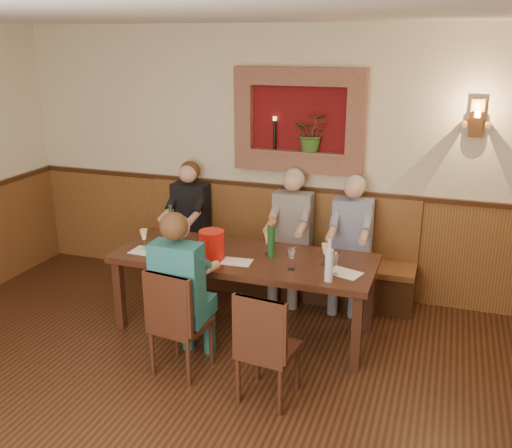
# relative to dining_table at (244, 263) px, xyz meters

# --- Properties ---
(room_shell) EXTENTS (6.04, 6.04, 2.82)m
(room_shell) POSITION_rel_dining_table_xyz_m (0.00, -1.85, 1.21)
(room_shell) COLOR beige
(room_shell) RESTS_ON ground
(wainscoting) EXTENTS (6.02, 6.02, 1.15)m
(wainscoting) POSITION_rel_dining_table_xyz_m (0.00, -1.85, -0.09)
(wainscoting) COLOR brown
(wainscoting) RESTS_ON ground
(wall_niche) EXTENTS (1.36, 0.30, 1.06)m
(wall_niche) POSITION_rel_dining_table_xyz_m (0.24, 1.09, 1.13)
(wall_niche) COLOR #5D0D0F
(wall_niche) RESTS_ON ground
(wall_sconce) EXTENTS (0.25, 0.20, 0.35)m
(wall_sconce) POSITION_rel_dining_table_xyz_m (1.90, 1.08, 1.27)
(wall_sconce) COLOR brown
(wall_sconce) RESTS_ON ground
(dining_table) EXTENTS (2.40, 0.90, 0.75)m
(dining_table) POSITION_rel_dining_table_xyz_m (0.00, 0.00, 0.00)
(dining_table) COLOR black
(dining_table) RESTS_ON ground
(bench) EXTENTS (3.00, 0.45, 1.11)m
(bench) POSITION_rel_dining_table_xyz_m (0.00, 0.94, -0.35)
(bench) COLOR #381E0F
(bench) RESTS_ON ground
(chair_near_left) EXTENTS (0.46, 0.46, 0.93)m
(chair_near_left) POSITION_rel_dining_table_xyz_m (-0.25, -0.85, -0.40)
(chair_near_left) COLOR black
(chair_near_left) RESTS_ON ground
(chair_near_right) EXTENTS (0.45, 0.45, 0.91)m
(chair_near_right) POSITION_rel_dining_table_xyz_m (0.54, -0.98, -0.41)
(chair_near_right) COLOR black
(chair_near_right) RESTS_ON ground
(person_bench_left) EXTENTS (0.40, 0.49, 1.38)m
(person_bench_left) POSITION_rel_dining_table_xyz_m (-0.97, 0.84, -0.11)
(person_bench_left) COLOR black
(person_bench_left) RESTS_ON ground
(person_bench_mid) EXTENTS (0.40, 0.49, 1.39)m
(person_bench_mid) POSITION_rel_dining_table_xyz_m (0.21, 0.84, -0.10)
(person_bench_mid) COLOR #5E5956
(person_bench_mid) RESTS_ON ground
(person_bench_right) EXTENTS (0.39, 0.48, 1.36)m
(person_bench_right) POSITION_rel_dining_table_xyz_m (0.84, 0.84, -0.11)
(person_bench_right) COLOR navy
(person_bench_right) RESTS_ON ground
(person_chair_front) EXTENTS (0.41, 0.50, 1.39)m
(person_chair_front) POSITION_rel_dining_table_xyz_m (-0.25, -0.78, -0.10)
(person_chair_front) COLOR navy
(person_chair_front) RESTS_ON ground
(spittoon_bucket) EXTENTS (0.29, 0.29, 0.26)m
(spittoon_bucket) POSITION_rel_dining_table_xyz_m (-0.25, -0.16, 0.21)
(spittoon_bucket) COLOR red
(spittoon_bucket) RESTS_ON dining_table
(wine_bottle_green_a) EXTENTS (0.07, 0.07, 0.39)m
(wine_bottle_green_a) POSITION_rel_dining_table_xyz_m (0.24, 0.06, 0.23)
(wine_bottle_green_a) COLOR #19471E
(wine_bottle_green_a) RESTS_ON dining_table
(wine_bottle_green_b) EXTENTS (0.09, 0.09, 0.41)m
(wine_bottle_green_b) POSITION_rel_dining_table_xyz_m (-0.74, 0.01, 0.24)
(wine_bottle_green_b) COLOR #19471E
(wine_bottle_green_b) RESTS_ON dining_table
(water_bottle) EXTENTS (0.07, 0.07, 0.37)m
(water_bottle) POSITION_rel_dining_table_xyz_m (0.86, -0.31, 0.22)
(water_bottle) COLOR silver
(water_bottle) RESTS_ON dining_table
(tasting_sheet_a) EXTENTS (0.32, 0.23, 0.00)m
(tasting_sheet_a) POSITION_rel_dining_table_xyz_m (-0.89, -0.19, 0.08)
(tasting_sheet_a) COLOR white
(tasting_sheet_a) RESTS_ON dining_table
(tasting_sheet_b) EXTENTS (0.28, 0.21, 0.00)m
(tasting_sheet_b) POSITION_rel_dining_table_xyz_m (-0.01, -0.17, 0.08)
(tasting_sheet_b) COLOR white
(tasting_sheet_b) RESTS_ON dining_table
(tasting_sheet_c) EXTENTS (0.33, 0.28, 0.00)m
(tasting_sheet_c) POSITION_rel_dining_table_xyz_m (0.95, -0.11, 0.08)
(tasting_sheet_c) COLOR white
(tasting_sheet_c) RESTS_ON dining_table
(tasting_sheet_d) EXTENTS (0.31, 0.23, 0.00)m
(tasting_sheet_d) POSITION_rel_dining_table_xyz_m (-0.41, -0.28, 0.08)
(tasting_sheet_d) COLOR white
(tasting_sheet_d) RESTS_ON dining_table
(wine_glass_0) EXTENTS (0.08, 0.08, 0.19)m
(wine_glass_0) POSITION_rel_dining_table_xyz_m (0.50, -0.18, 0.17)
(wine_glass_0) COLOR white
(wine_glass_0) RESTS_ON dining_table
(wine_glass_1) EXTENTS (0.08, 0.08, 0.19)m
(wine_glass_1) POSITION_rel_dining_table_xyz_m (0.75, 0.03, 0.17)
(wine_glass_1) COLOR #EADC8B
(wine_glass_1) RESTS_ON dining_table
(wine_glass_2) EXTENTS (0.08, 0.08, 0.19)m
(wine_glass_2) POSITION_rel_dining_table_xyz_m (0.88, -0.16, 0.17)
(wine_glass_2) COLOR white
(wine_glass_2) RESTS_ON dining_table
(wine_glass_3) EXTENTS (0.08, 0.08, 0.19)m
(wine_glass_3) POSITION_rel_dining_table_xyz_m (-0.95, -0.14, 0.17)
(wine_glass_3) COLOR #EADC8B
(wine_glass_3) RESTS_ON dining_table
(wine_glass_4) EXTENTS (0.08, 0.08, 0.19)m
(wine_glass_4) POSITION_rel_dining_table_xyz_m (-0.70, 0.11, 0.17)
(wine_glass_4) COLOR white
(wine_glass_4) RESTS_ON dining_table
(wine_glass_5) EXTENTS (0.08, 0.08, 0.19)m
(wine_glass_5) POSITION_rel_dining_table_xyz_m (0.20, 0.12, 0.17)
(wine_glass_5) COLOR #EADC8B
(wine_glass_5) RESTS_ON dining_table
(wine_glass_6) EXTENTS (0.08, 0.08, 0.19)m
(wine_glass_6) POSITION_rel_dining_table_xyz_m (-0.55, -0.21, 0.17)
(wine_glass_6) COLOR #EADC8B
(wine_glass_6) RESTS_ON dining_table
(wine_glass_7) EXTENTS (0.08, 0.08, 0.19)m
(wine_glass_7) POSITION_rel_dining_table_xyz_m (-0.36, 0.12, 0.17)
(wine_glass_7) COLOR white
(wine_glass_7) RESTS_ON dining_table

